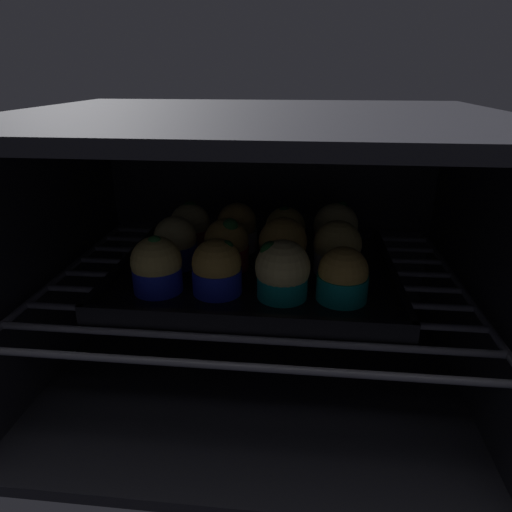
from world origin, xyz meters
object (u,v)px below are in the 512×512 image
at_px(baking_tray, 256,272).
at_px(muffin_row0_col3, 343,277).
at_px(muffin_row1_col0, 176,243).
at_px(muffin_row1_col2, 283,246).
at_px(muffin_row0_col0, 157,267).
at_px(muffin_row1_col3, 337,249).
at_px(muffin_row1_col1, 227,246).
at_px(muffin_row2_col2, 285,231).
at_px(muffin_row2_col0, 190,227).
at_px(muffin_row0_col1, 217,269).
at_px(muffin_row0_col2, 282,271).
at_px(muffin_row2_col3, 335,230).
at_px(muffin_row2_col1, 237,228).

xyz_separation_m(baking_tray, muffin_row0_col3, (0.11, -0.08, 0.03)).
xyz_separation_m(muffin_row1_col0, muffin_row1_col2, (0.15, -0.00, 0.00)).
relative_size(muffin_row0_col0, muffin_row1_col3, 1.01).
relative_size(muffin_row1_col1, muffin_row2_col2, 1.08).
bearing_deg(muffin_row1_col3, muffin_row0_col3, -88.57).
xyz_separation_m(muffin_row0_col0, muffin_row2_col0, (0.00, 0.15, 0.00)).
bearing_deg(muffin_row0_col1, baking_tray, 62.34).
relative_size(muffin_row0_col2, muffin_row2_col3, 0.93).
relative_size(muffin_row1_col3, muffin_row2_col3, 0.94).
xyz_separation_m(muffin_row1_col1, muffin_row1_col2, (0.07, -0.00, 0.00)).
distance_m(muffin_row1_col1, muffin_row2_col1, 0.07).
bearing_deg(baking_tray, muffin_row2_col1, 116.87).
distance_m(muffin_row0_col2, muffin_row0_col3, 0.07).
bearing_deg(muffin_row2_col1, baking_tray, -63.13).
bearing_deg(muffin_row1_col2, muffin_row1_col0, 178.11).
xyz_separation_m(muffin_row0_col3, muffin_row2_col0, (-0.21, 0.15, 0.00)).
distance_m(muffin_row0_col0, muffin_row2_col1, 0.16).
bearing_deg(muffin_row1_col0, muffin_row1_col2, -1.89).
xyz_separation_m(muffin_row0_col3, muffin_row1_col0, (-0.22, 0.08, 0.00)).
xyz_separation_m(muffin_row0_col2, muffin_row1_col3, (0.07, 0.08, 0.00)).
distance_m(muffin_row2_col2, muffin_row2_col3, 0.07).
bearing_deg(muffin_row0_col1, muffin_row1_col0, 133.24).
distance_m(muffin_row0_col0, muffin_row1_col1, 0.10).
xyz_separation_m(muffin_row0_col1, muffin_row2_col2, (0.07, 0.15, -0.00)).
xyz_separation_m(muffin_row0_col0, muffin_row1_col0, (0.00, 0.08, 0.00)).
distance_m(muffin_row0_col2, muffin_row1_col2, 0.07).
height_order(muffin_row0_col0, muffin_row2_col3, muffin_row2_col3).
height_order(baking_tray, muffin_row2_col1, muffin_row2_col1).
distance_m(baking_tray, muffin_row1_col3, 0.11).
xyz_separation_m(muffin_row0_col3, muffin_row1_col1, (-0.15, 0.08, 0.00)).
relative_size(muffin_row0_col1, muffin_row1_col3, 0.96).
bearing_deg(muffin_row1_col1, muffin_row2_col0, 133.28).
relative_size(muffin_row1_col0, muffin_row1_col1, 0.95).
distance_m(baking_tray, muffin_row2_col0, 0.13).
xyz_separation_m(muffin_row1_col2, muffin_row2_col0, (-0.14, 0.07, -0.00)).
bearing_deg(muffin_row0_col2, muffin_row0_col3, 0.75).
xyz_separation_m(muffin_row1_col1, muffin_row2_col0, (-0.07, 0.07, -0.00)).
bearing_deg(muffin_row1_col3, muffin_row2_col3, 88.54).
bearing_deg(muffin_row0_col1, muffin_row2_col1, 88.77).
relative_size(muffin_row1_col3, muffin_row2_col1, 1.00).
bearing_deg(muffin_row2_col3, muffin_row0_col2, -114.53).
distance_m(muffin_row1_col1, muffin_row2_col3, 0.17).
relative_size(muffin_row0_col0, muffin_row1_col1, 0.99).
height_order(muffin_row0_col1, muffin_row0_col2, muffin_row0_col2).
bearing_deg(muffin_row2_col0, muffin_row0_col1, -64.96).
relative_size(muffin_row1_col1, muffin_row2_col0, 1.04).
distance_m(muffin_row1_col1, muffin_row1_col3, 0.15).
bearing_deg(muffin_row0_col2, muffin_row1_col1, 135.17).
height_order(muffin_row1_col1, muffin_row1_col3, muffin_row1_col1).
bearing_deg(muffin_row2_col2, muffin_row2_col0, -178.85).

